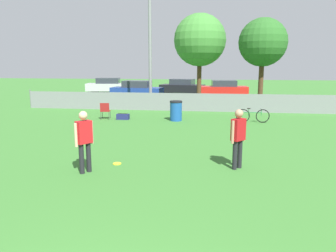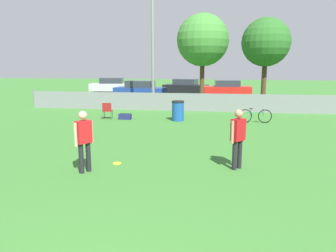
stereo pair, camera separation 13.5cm
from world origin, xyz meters
TOP-DOWN VIEW (x-y plane):
  - fence_backline at (0.00, 18.00)m, footprint 21.75×0.07m
  - light_pole at (-3.06, 19.44)m, footprint 0.90×0.36m
  - tree_near_pole at (0.04, 21.79)m, footprint 3.66×3.66m
  - tree_far_right at (4.16, 20.35)m, footprint 3.10×3.10m
  - player_defender_red at (-2.14, 5.99)m, footprint 0.41×0.47m
  - player_thrower_red at (1.89, 6.93)m, footprint 0.43×0.44m
  - frisbee_disc at (-1.54, 6.84)m, footprint 0.25×0.25m
  - folding_chair_sideline at (-4.48, 14.40)m, footprint 0.54×0.54m
  - bicycle_sideline at (3.10, 14.44)m, footprint 1.63×0.44m
  - trash_bin at (-0.74, 14.45)m, footprint 0.64×0.64m
  - gear_bag_sideline at (-3.54, 14.44)m, footprint 0.64×0.35m
  - parked_car_silver at (-9.47, 29.84)m, footprint 4.51×2.32m
  - parked_car_blue at (-5.33, 25.00)m, footprint 4.42×2.06m
  - parked_car_dark at (-1.98, 29.64)m, footprint 4.43×2.51m
  - parked_car_red at (1.94, 27.66)m, footprint 4.25×2.19m

SIDE VIEW (x-z plane):
  - frisbee_disc at x=-1.54m, z-range 0.00..0.03m
  - gear_bag_sideline at x=-3.54m, z-range -0.01..0.30m
  - bicycle_sideline at x=3.10m, z-range -0.01..0.71m
  - folding_chair_sideline at x=-4.48m, z-range 0.06..0.92m
  - trash_bin at x=-0.74m, z-range 0.00..1.03m
  - fence_backline at x=0.00m, z-range -0.05..1.16m
  - parked_car_dark at x=-1.98m, z-range -0.04..1.41m
  - parked_car_red at x=1.94m, z-range -0.04..1.42m
  - parked_car_blue at x=-5.33m, z-range -0.04..1.44m
  - parked_car_silver at x=-9.47m, z-range -0.03..1.47m
  - player_defender_red at x=-2.14m, z-range 0.13..1.79m
  - player_thrower_red at x=1.89m, z-range 0.13..1.79m
  - tree_far_right at x=4.16m, z-range 1.31..7.10m
  - tree_near_pole at x=0.04m, z-range 1.32..7.67m
  - light_pole at x=-3.06m, z-range 0.78..10.26m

